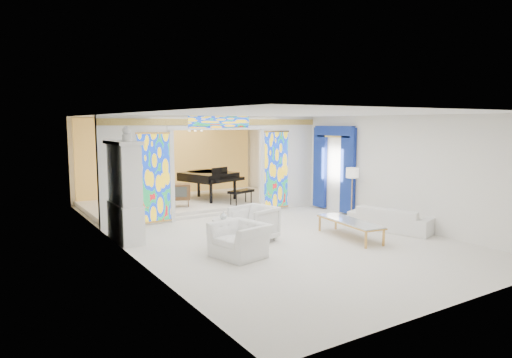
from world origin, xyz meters
TOP-DOWN VIEW (x-y plane):
  - floor at (0.00, 0.00)m, footprint 12.00×12.00m
  - ceiling at (0.00, 0.00)m, footprint 7.00×12.00m
  - wall_back at (0.00, 6.00)m, footprint 7.00×0.02m
  - wall_front at (0.00, -6.00)m, footprint 7.00×0.02m
  - wall_left at (-3.50, 0.00)m, footprint 0.02×12.00m
  - wall_right at (3.50, 0.00)m, footprint 0.02×12.00m
  - partition_wall at (0.00, 2.00)m, footprint 7.00×0.22m
  - stained_glass_left at (-2.03, 1.89)m, footprint 0.90×0.04m
  - stained_glass_right at (2.03, 1.89)m, footprint 0.90×0.04m
  - stained_glass_transom at (0.00, 1.89)m, footprint 2.00×0.04m
  - alcove_platform at (0.00, 4.10)m, footprint 6.80×3.80m
  - gold_curtain_back at (0.00, 5.88)m, footprint 6.70×0.10m
  - chandelier at (0.20, 4.00)m, footprint 0.48×0.48m
  - blue_drapes at (3.40, 0.70)m, footprint 0.14×1.85m
  - china_cabinet at (-3.22, 0.60)m, footprint 0.56×1.46m
  - armchair_left at (-1.57, -1.99)m, footprint 1.17×1.28m
  - armchair_right at (-0.66, -1.08)m, footprint 1.13×1.12m
  - sofa at (2.95, -2.06)m, footprint 1.47×2.27m
  - side_table at (-1.51, -1.15)m, footprint 0.67×0.67m
  - vase at (-1.51, -1.15)m, footprint 0.21×0.21m
  - coffee_table at (1.46, -2.09)m, footprint 0.84×2.04m
  - floor_lamp at (3.16, -0.38)m, footprint 0.43×0.43m
  - grand_piano at (0.75, 4.13)m, footprint 2.05×3.12m
  - tv_console at (-0.73, 3.16)m, footprint 0.72×0.62m

SIDE VIEW (x-z plane):
  - floor at x=0.00m, z-range 0.00..0.00m
  - alcove_platform at x=0.00m, z-range 0.00..0.18m
  - sofa at x=2.95m, z-range 0.00..0.62m
  - armchair_left at x=-1.57m, z-range 0.00..0.71m
  - coffee_table at x=1.46m, z-range 0.18..0.63m
  - side_table at x=-1.51m, z-range 0.10..0.74m
  - armchair_right at x=-0.66m, z-range 0.00..0.84m
  - tv_console at x=-0.73m, z-range 0.29..0.99m
  - vase at x=-1.51m, z-range 0.64..0.81m
  - grand_piano at x=0.75m, z-range 0.38..1.51m
  - china_cabinet at x=-3.22m, z-range -0.19..2.53m
  - floor_lamp at x=3.16m, z-range 0.53..2.02m
  - stained_glass_left at x=-2.03m, z-range 0.10..2.50m
  - stained_glass_right at x=2.03m, z-range 0.10..2.50m
  - wall_back at x=0.00m, z-range 0.00..3.00m
  - wall_front at x=0.00m, z-range 0.00..3.00m
  - wall_left at x=-3.50m, z-range 0.00..3.00m
  - wall_right at x=3.50m, z-range 0.00..3.00m
  - gold_curtain_back at x=0.00m, z-range 0.05..2.95m
  - blue_drapes at x=3.40m, z-range 0.25..2.90m
  - partition_wall at x=0.00m, z-range 0.15..3.15m
  - chandelier at x=0.20m, z-range 2.40..2.70m
  - stained_glass_transom at x=0.00m, z-range 2.65..2.99m
  - ceiling at x=0.00m, z-range 2.99..3.01m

